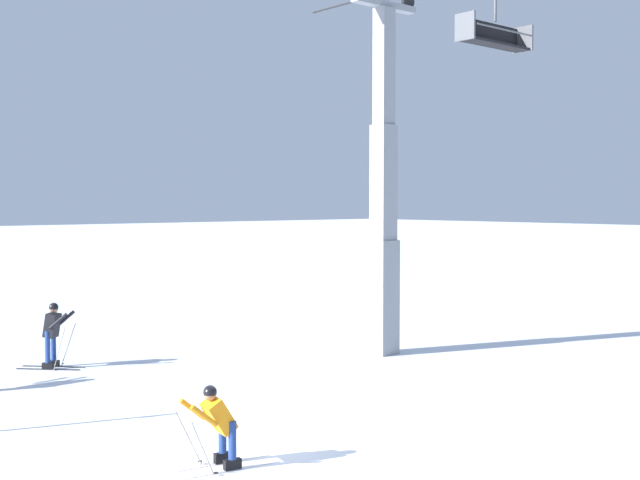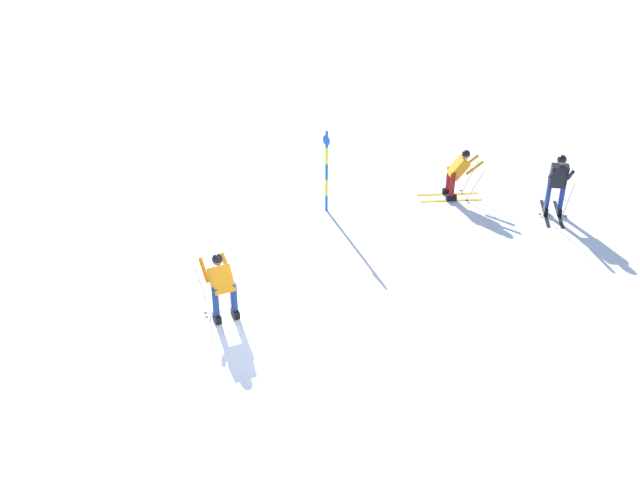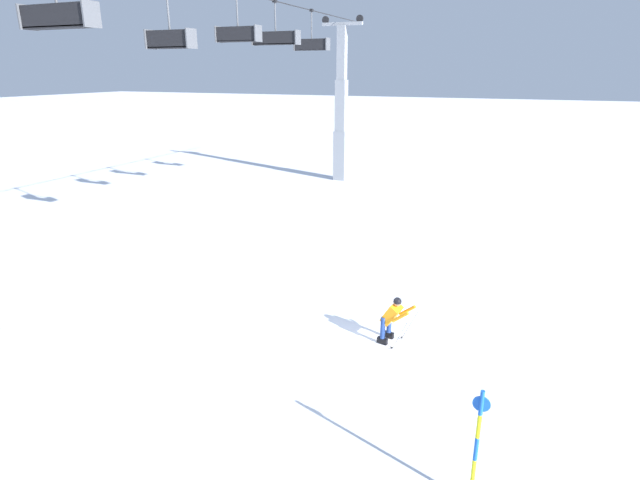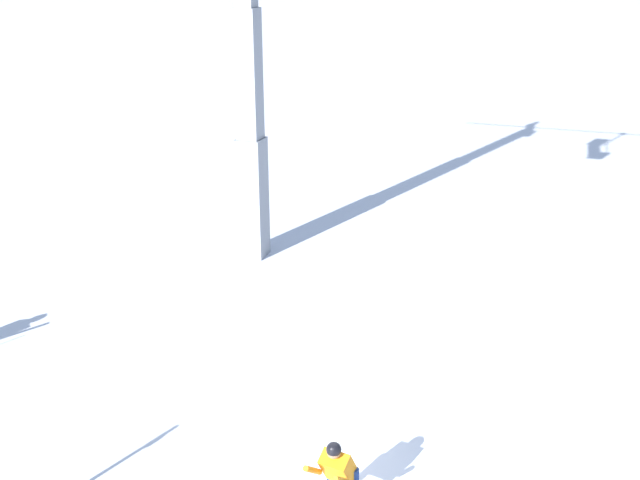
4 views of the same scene
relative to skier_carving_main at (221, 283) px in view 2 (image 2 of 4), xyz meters
The scene contains 5 objects.
ground_plane 1.63m from the skier_carving_main, 111.05° to the left, with size 260.00×260.00×0.00m, color white.
skier_carving_main is the anchor object (origin of this frame).
trail_marker_pole 5.38m from the skier_carving_main, 150.17° to the right, with size 0.07×0.28×2.21m.
skier_distant_uphill 9.28m from the skier_carving_main, behind, with size 1.51×1.46×1.71m.
skier_distant_downhill 8.11m from the skier_carving_main, behind, with size 1.75×1.42×1.51m.
Camera 2 is at (5.98, 9.17, 7.96)m, focal length 38.98 mm.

